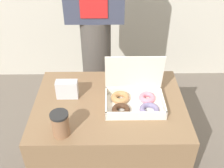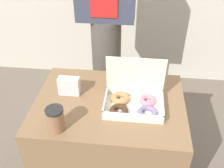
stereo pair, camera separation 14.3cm
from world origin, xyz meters
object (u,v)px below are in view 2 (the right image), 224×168
at_px(napkin_holder, 69,86).
at_px(coffee_cup, 56,119).
at_px(donut_box, 133,100).
at_px(person_customer, 106,16).

bearing_deg(napkin_holder, coffee_cup, -88.86).
bearing_deg(donut_box, napkin_holder, 168.61).
height_order(coffee_cup, person_customer, person_customer).
distance_m(donut_box, napkin_holder, 0.38).
xyz_separation_m(donut_box, coffee_cup, (-0.37, -0.22, 0.02)).
bearing_deg(napkin_holder, donut_box, -11.39).
distance_m(coffee_cup, napkin_holder, 0.29).
height_order(donut_box, person_customer, person_customer).
height_order(napkin_holder, person_customer, person_customer).
height_order(coffee_cup, napkin_holder, coffee_cup).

